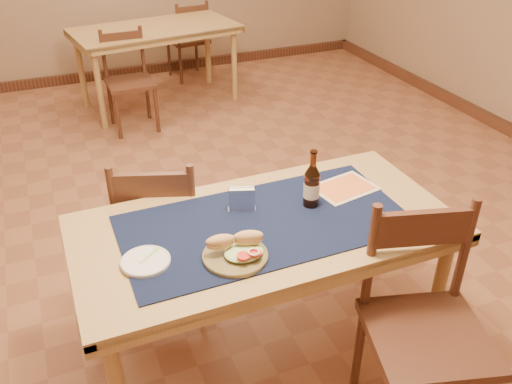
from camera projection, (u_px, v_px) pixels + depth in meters
name	position (u px, v px, depth m)	size (l,w,h in m)	color
room	(200.00, 23.00, 2.57)	(6.04, 7.04, 2.84)	#905B3F
main_table	(265.00, 239.00, 2.32)	(1.60, 0.80, 0.75)	#A0804B
placemat	(265.00, 223.00, 2.28)	(1.20, 0.60, 0.01)	#0E1434
baseboard	(212.00, 249.00, 3.28)	(6.00, 7.00, 0.10)	#4E2A1C
back_table	(156.00, 36.00, 5.07)	(1.59, 0.95, 0.75)	#A0804B
chair_main_far	(161.00, 228.00, 2.74)	(0.53, 0.53, 0.91)	#4E2A1C
chair_main_near	(424.00, 324.00, 2.12)	(0.56, 0.56, 0.97)	#4E2A1C
chair_back_near	(129.00, 79.00, 4.71)	(0.40, 0.40, 0.85)	#4E2A1C
chair_back_far	(189.00, 39.00, 5.81)	(0.43, 0.43, 0.84)	#4E2A1C
sandwich_plate	(237.00, 251.00, 2.07)	(0.25, 0.25, 0.10)	brown
side_plate	(146.00, 261.00, 2.04)	(0.19, 0.19, 0.02)	silver
fork	(152.00, 253.00, 2.07)	(0.10, 0.08, 0.00)	#87C76D
beer_bottle	(312.00, 186.00, 2.35)	(0.07, 0.07, 0.27)	#4B220D
napkin_holder	(242.00, 200.00, 2.34)	(0.13, 0.08, 0.11)	silver
menu_card	(344.00, 188.00, 2.52)	(0.31, 0.25, 0.01)	beige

